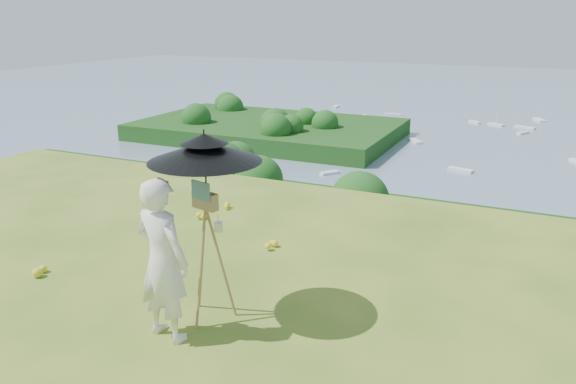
% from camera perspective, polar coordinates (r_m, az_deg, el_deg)
% --- Properties ---
extents(shoreline_tier, '(170.00, 28.00, 8.00)m').
position_cam_1_polar(shoreline_tier, '(88.25, 18.89, -10.10)').
color(shoreline_tier, '#70665A').
rests_on(shoreline_tier, bay_water).
extents(bay_water, '(700.00, 700.00, 0.00)m').
position_cam_1_polar(bay_water, '(246.65, 23.50, 7.33)').
color(bay_water, slate).
rests_on(bay_water, ground).
extents(peninsula, '(90.00, 60.00, 12.00)m').
position_cam_1_polar(peninsula, '(180.92, -1.99, 7.16)').
color(peninsula, '#163D10').
rests_on(peninsula, bay_water).
extents(slope_trees, '(110.00, 50.00, 6.00)m').
position_cam_1_polar(slope_trees, '(43.27, 15.31, -8.46)').
color(slope_trees, '#144314').
rests_on(slope_trees, forest_slope).
extents(harbor_town, '(110.00, 22.00, 5.00)m').
position_cam_1_polar(harbor_town, '(85.54, 19.32, -6.22)').
color(harbor_town, silver).
rests_on(harbor_town, shoreline_tier).
extents(moored_boats, '(140.00, 140.00, 0.70)m').
position_cam_1_polar(moored_boats, '(169.82, 18.23, 4.00)').
color(moored_boats, white).
rests_on(moored_boats, bay_water).
extents(wildflowers, '(10.00, 10.50, 0.12)m').
position_cam_1_polar(wildflowers, '(7.61, -26.42, -11.31)').
color(wildflowers, yellow).
rests_on(wildflowers, ground).
extents(painter, '(0.75, 0.55, 1.88)m').
position_cam_1_polar(painter, '(6.31, -12.63, -6.78)').
color(painter, silver).
rests_on(painter, ground).
extents(field_easel, '(0.79, 0.79, 1.72)m').
position_cam_1_polar(field_easel, '(6.66, -8.18, -5.95)').
color(field_easel, olive).
rests_on(field_easel, ground).
extents(sun_umbrella, '(1.42, 1.42, 0.88)m').
position_cam_1_polar(sun_umbrella, '(6.36, -8.39, 2.42)').
color(sun_umbrella, black).
rests_on(sun_umbrella, field_easel).
extents(painter_cap, '(0.20, 0.24, 0.10)m').
position_cam_1_polar(painter_cap, '(6.01, -13.19, 0.96)').
color(painter_cap, '#E27C81').
rests_on(painter_cap, painter).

